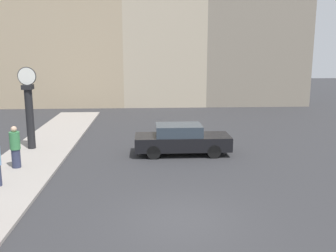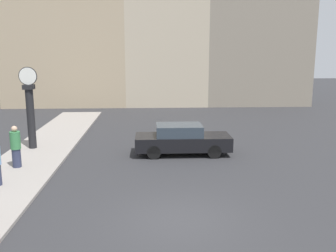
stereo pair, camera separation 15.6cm
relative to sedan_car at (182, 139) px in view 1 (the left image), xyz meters
name	(u,v)px [view 1 (the left image)]	position (x,y,z in m)	size (l,w,h in m)	color
ground_plane	(179,220)	(-0.78, -7.54, -0.77)	(120.00, 120.00, 0.00)	#2D2D30
sidewalk_corner	(45,147)	(-7.30, 1.74, -0.71)	(3.20, 22.56, 0.11)	gray
building_row	(161,13)	(-0.28, 18.30, 7.87)	(28.69, 5.00, 19.98)	tan
sedan_car	(182,139)	(0.00, 0.00, 0.00)	(4.76, 1.82, 1.53)	black
street_clock	(29,111)	(-7.80, 1.20, 1.33)	(0.94, 0.52, 4.24)	black
pedestrian_green_hoodie	(15,147)	(-7.48, -2.14, 0.26)	(0.44, 0.44, 1.85)	#2D334C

